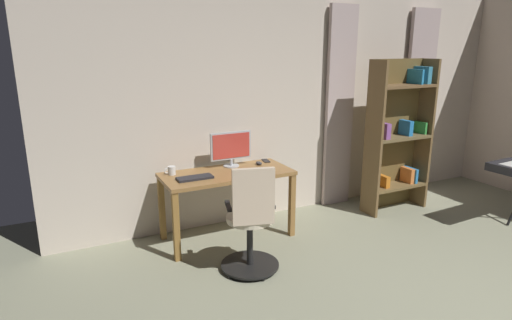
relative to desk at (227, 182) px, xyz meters
The scene contains 11 objects.
back_room_partition 1.55m from the desk, 159.54° to the right, with size 6.28×0.10×2.88m, color beige.
curtain_left_panel 3.21m from the desk, behind, with size 0.48×0.06×2.57m, color #C2ACAA.
curtain_right_panel 1.88m from the desk, 168.41° to the right, with size 0.41×0.06×2.57m, color #C2ACAA.
desk is the anchor object (origin of this frame).
office_chair 0.83m from the desk, 82.75° to the left, with size 0.56×0.56×1.06m.
computer_monitor 0.41m from the desk, 124.48° to the right, with size 0.48×0.18×0.40m.
computer_keyboard 0.41m from the desk, 11.33° to the left, with size 0.37×0.15×0.02m, color #232328.
computer_mouse 0.48m from the desk, 165.47° to the right, with size 0.06×0.10×0.04m, color #333338.
cell_phone_face_up 0.64m from the desk, 159.78° to the right, with size 0.07×0.14×0.01m, color black.
mug_tea 0.61m from the desk, 17.43° to the right, with size 0.12×0.08×0.09m.
bookshelf 2.32m from the desk, behind, with size 0.87×0.30×1.92m.
Camera 1 is at (2.94, 1.22, 2.08)m, focal length 30.01 mm.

